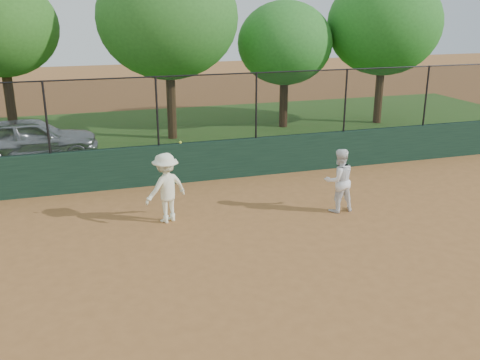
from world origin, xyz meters
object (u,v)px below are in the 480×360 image
object	(u,v)px
player_second	(339,180)
tree_2	(168,18)
tree_4	(384,24)
tree_3	(285,43)
player_main	(166,188)
tree_1	(0,28)
parked_car	(31,139)

from	to	relation	value
player_second	tree_2	xyz separation A→B (m)	(-2.64, 9.10, 3.79)
tree_2	tree_4	size ratio (longest dim) A/B	1.07
tree_2	tree_3	bearing A→B (deg)	7.58
player_main	tree_3	bearing A→B (deg)	53.65
tree_4	tree_2	bearing A→B (deg)	-178.94
tree_4	tree_1	bearing A→B (deg)	177.67
tree_2	tree_1	bearing A→B (deg)	172.34
parked_car	player_main	xyz separation A→B (m)	(3.45, -6.76, 0.12)
tree_1	tree_3	distance (m)	10.97
parked_car	player_second	world-z (taller)	player_second
player_main	tree_1	world-z (taller)	tree_1
player_main	tree_1	xyz separation A→B (m)	(-4.22, 9.26, 3.43)
parked_car	player_second	size ratio (longest dim) A/B	2.63
player_main	tree_2	world-z (taller)	tree_2
parked_car	tree_4	bearing A→B (deg)	-85.02
parked_car	player_main	bearing A→B (deg)	-155.31
player_main	tree_4	world-z (taller)	tree_4
tree_3	tree_4	distance (m)	4.45
tree_1	player_second	bearing A→B (deg)	-49.13
parked_car	tree_4	size ratio (longest dim) A/B	0.68
tree_4	player_main	bearing A→B (deg)	-142.07
tree_3	tree_4	size ratio (longest dim) A/B	0.82
tree_3	player_second	bearing A→B (deg)	-103.67
tree_2	tree_4	world-z (taller)	tree_2
tree_1	tree_3	xyz separation A→B (m)	(10.94, -0.13, -0.75)
tree_3	tree_4	xyz separation A→B (m)	(4.36, -0.49, 0.73)
tree_1	tree_2	world-z (taller)	tree_2
parked_car	tree_1	size ratio (longest dim) A/B	0.72
tree_3	tree_4	bearing A→B (deg)	-6.44
player_second	tree_2	size ratio (longest dim) A/B	0.24
player_second	tree_1	bearing A→B (deg)	-50.71
player_main	tree_1	distance (m)	10.74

